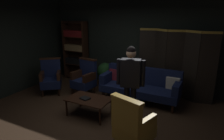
{
  "coord_description": "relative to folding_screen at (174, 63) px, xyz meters",
  "views": [
    {
      "loc": [
        2.21,
        -3.53,
        2.35
      ],
      "look_at": [
        0.0,
        0.8,
        0.95
      ],
      "focal_mm": 32.4,
      "sensor_mm": 36.0,
      "label": 1
    }
  ],
  "objects": [
    {
      "name": "ground_plane",
      "position": [
        -1.29,
        -2.09,
        -0.99
      ],
      "size": [
        10.0,
        10.0,
        0.0
      ],
      "primitive_type": "plane",
      "color": "#3D2819"
    },
    {
      "name": "back_wall",
      "position": [
        -1.29,
        0.36,
        0.41
      ],
      "size": [
        7.2,
        0.1,
        2.8
      ],
      "primitive_type": "cube",
      "color": "black",
      "rests_on": "ground_plane"
    },
    {
      "name": "side_wall_left",
      "position": [
        -4.29,
        -1.49,
        0.41
      ],
      "size": [
        0.1,
        3.6,
        2.8
      ],
      "primitive_type": "cube",
      "color": "black",
      "rests_on": "ground_plane"
    },
    {
      "name": "folding_screen",
      "position": [
        0.0,
        0.0,
        0.0
      ],
      "size": [
        2.13,
        0.38,
        1.9
      ],
      "color": "black",
      "rests_on": "ground_plane"
    },
    {
      "name": "bookshelf",
      "position": [
        -3.44,
        0.11,
        0.09
      ],
      "size": [
        0.9,
        0.32,
        2.05
      ],
      "color": "black",
      "rests_on": "ground_plane"
    },
    {
      "name": "velvet_couch",
      "position": [
        -0.74,
        -0.64,
        -0.53
      ],
      "size": [
        2.12,
        0.78,
        0.88
      ],
      "color": "black",
      "rests_on": "ground_plane"
    },
    {
      "name": "coffee_table",
      "position": [
        -1.51,
        -2.02,
        -0.61
      ],
      "size": [
        1.0,
        0.64,
        0.42
      ],
      "color": "black",
      "rests_on": "ground_plane"
    },
    {
      "name": "armchair_gilt_accent",
      "position": [
        -0.16,
        -2.74,
        -0.5
      ],
      "size": [
        0.72,
        0.72,
        1.04
      ],
      "color": "#B78E33",
      "rests_on": "ground_plane"
    },
    {
      "name": "armchair_wing_left",
      "position": [
        -3.28,
        -1.37,
        -0.5
      ],
      "size": [
        0.81,
        0.81,
        1.04
      ],
      "color": "black",
      "rests_on": "ground_plane"
    },
    {
      "name": "armchair_wing_right",
      "position": [
        -2.35,
        -0.96,
        -0.5
      ],
      "size": [
        0.65,
        0.65,
        1.04
      ],
      "color": "black",
      "rests_on": "ground_plane"
    },
    {
      "name": "standing_figure",
      "position": [
        -0.53,
        -1.93,
        0.04
      ],
      "size": [
        0.58,
        0.29,
        1.7
      ],
      "color": "black",
      "rests_on": "ground_plane"
    },
    {
      "name": "potted_plant",
      "position": [
        -2.07,
        -0.23,
        -0.52
      ],
      "size": [
        0.52,
        0.52,
        0.81
      ],
      "color": "brown",
      "rests_on": "ground_plane"
    },
    {
      "name": "book_black_cloth",
      "position": [
        -1.58,
        -2.07,
        -0.55
      ],
      "size": [
        0.24,
        0.22,
        0.03
      ],
      "primitive_type": "cube",
      "rotation": [
        0.0,
        0.0,
        -0.23
      ],
      "color": "black",
      "rests_on": "coffee_table"
    }
  ]
}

